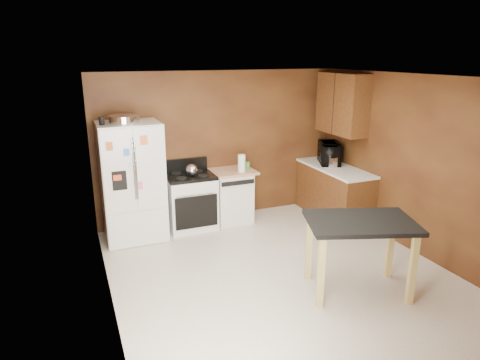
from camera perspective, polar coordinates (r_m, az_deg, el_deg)
floor at (r=5.76m, az=5.22°, el=-12.18°), size 4.50×4.50×0.00m
ceiling at (r=5.06m, az=5.98°, el=13.49°), size 4.50×4.50×0.00m
wall_back at (r=7.28m, az=-2.66°, el=4.54°), size 4.20×0.00×4.20m
wall_front at (r=3.58m, az=22.71°, el=-9.82°), size 4.20×0.00×4.20m
wall_left at (r=4.72m, az=-17.67°, el=-2.95°), size 0.00×4.50×4.50m
wall_right at (r=6.50m, az=22.23°, el=1.84°), size 0.00×4.50×4.50m
roasting_pan at (r=6.40m, az=-15.23°, el=7.83°), size 0.45×0.45×0.11m
pen_cup at (r=6.32m, az=-17.97°, el=7.52°), size 0.08×0.08×0.12m
kettle at (r=6.78m, az=-6.46°, el=1.34°), size 0.19×0.19×0.19m
paper_towel at (r=7.01m, az=0.21°, el=2.26°), size 0.12×0.12×0.29m
green_canister at (r=7.25m, az=0.96°, el=2.02°), size 0.12×0.12×0.11m
toaster at (r=7.47m, az=11.98°, el=2.42°), size 0.20×0.26×0.17m
microwave at (r=7.68m, az=11.80°, el=3.44°), size 0.62×0.72×0.34m
refrigerator at (r=6.65m, az=-14.16°, el=-0.24°), size 0.90×0.80×1.80m
gas_range at (r=7.01m, az=-6.62°, el=-2.73°), size 0.76×0.68×1.10m
dishwasher at (r=7.25m, az=-1.18°, el=-2.05°), size 0.78×0.63×0.89m
right_cabinets at (r=7.52m, az=12.73°, el=1.85°), size 0.63×1.58×2.45m
island at (r=5.20m, az=15.74°, el=-6.64°), size 1.42×1.17×0.91m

